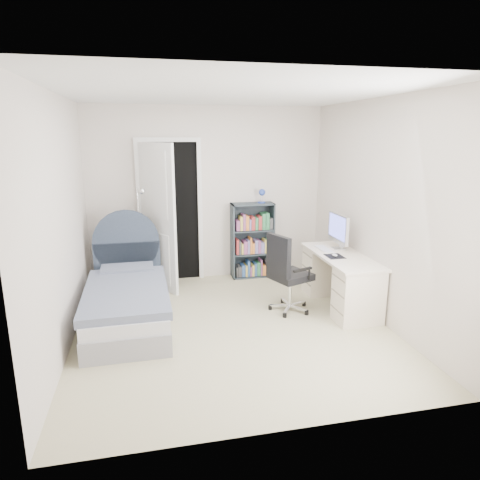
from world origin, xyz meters
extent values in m
cube|color=tan|center=(0.00, 0.00, -0.03)|extent=(3.40, 3.60, 0.05)
cube|color=white|center=(0.00, 0.00, 2.52)|extent=(3.40, 3.60, 0.05)
cube|color=beige|center=(0.00, 1.82, 1.25)|extent=(3.40, 0.05, 2.50)
cube|color=beige|center=(0.00, -1.82, 1.25)|extent=(3.40, 0.05, 2.50)
cube|color=beige|center=(-1.72, 0.00, 1.25)|extent=(0.05, 3.60, 2.50)
cube|color=beige|center=(1.72, 0.00, 1.25)|extent=(0.05, 3.60, 2.50)
cube|color=black|center=(-0.55, 1.80, 1.00)|extent=(0.80, 0.01, 2.00)
cube|color=white|center=(-0.98, 1.77, 1.00)|extent=(0.06, 0.06, 2.00)
cube|color=white|center=(-0.12, 1.77, 1.00)|extent=(0.06, 0.06, 2.00)
cube|color=white|center=(-0.55, 1.77, 2.03)|extent=(0.92, 0.06, 0.06)
cube|color=white|center=(-0.74, 1.43, 1.00)|extent=(0.45, 0.70, 2.00)
cube|color=gray|center=(-1.14, 0.33, 0.12)|extent=(0.89, 1.83, 0.24)
cube|color=silver|center=(-1.14, 0.33, 0.30)|extent=(0.88, 1.79, 0.14)
cube|color=slate|center=(-1.14, 0.24, 0.41)|extent=(0.92, 1.56, 0.09)
cube|color=slate|center=(-1.16, 0.98, 0.43)|extent=(0.65, 0.37, 0.11)
cube|color=#313C4C|center=(-1.16, 1.27, 0.36)|extent=(0.86, 0.07, 0.72)
cylinder|color=#313C4C|center=(-1.16, 1.27, 0.72)|extent=(0.86, 0.07, 0.86)
cylinder|color=tan|center=(-1.31, 1.46, 0.23)|extent=(0.03, 0.03, 0.46)
cylinder|color=tan|center=(-1.31, 1.77, 0.23)|extent=(0.03, 0.03, 0.46)
cylinder|color=tan|center=(-1.00, 1.46, 0.23)|extent=(0.03, 0.03, 0.46)
cylinder|color=tan|center=(-1.00, 1.77, 0.23)|extent=(0.03, 0.03, 0.46)
cube|color=tan|center=(-1.16, 1.62, 0.45)|extent=(0.37, 0.37, 0.03)
cube|color=tan|center=(-1.16, 1.62, 0.16)|extent=(0.33, 0.33, 0.02)
cube|color=#B24C33|center=(-1.20, 1.62, 0.48)|extent=(0.15, 0.20, 0.03)
cube|color=#3F598C|center=(-1.20, 1.62, 0.51)|extent=(0.14, 0.19, 0.03)
cube|color=#D8CC7F|center=(-1.20, 1.62, 0.54)|extent=(0.13, 0.18, 0.03)
cylinder|color=silver|center=(-0.98, 1.30, 0.01)|extent=(0.20, 0.20, 0.02)
cylinder|color=silver|center=(-0.98, 1.30, 0.72)|extent=(0.02, 0.02, 1.41)
sphere|color=silver|center=(-0.92, 1.26, 1.39)|extent=(0.08, 0.08, 0.08)
cube|color=#323D44|center=(0.34, 1.67, 0.56)|extent=(0.02, 0.27, 1.12)
cube|color=#323D44|center=(0.94, 1.67, 0.56)|extent=(0.02, 0.27, 1.12)
cube|color=#323D44|center=(0.64, 1.67, 1.11)|extent=(0.63, 0.27, 0.02)
cube|color=#323D44|center=(0.64, 1.67, 0.01)|extent=(0.63, 0.27, 0.02)
cube|color=#323D44|center=(0.64, 1.80, 0.56)|extent=(0.63, 0.01, 1.12)
cube|color=#323D44|center=(0.64, 1.67, 0.36)|extent=(0.59, 0.25, 0.02)
cube|color=#323D44|center=(0.64, 1.67, 0.72)|extent=(0.59, 0.25, 0.02)
cylinder|color=#243E9F|center=(0.78, 1.67, 1.13)|extent=(0.11, 0.11, 0.02)
cylinder|color=silver|center=(0.78, 1.67, 1.20)|extent=(0.01, 0.01, 0.14)
sphere|color=#243E9F|center=(0.78, 1.64, 1.28)|extent=(0.10, 0.10, 0.10)
cube|color=#3F3F3F|center=(0.39, 1.65, 0.10)|extent=(0.02, 0.19, 0.14)
cube|color=#3F3F3F|center=(0.43, 1.65, 0.11)|extent=(0.05, 0.19, 0.16)
cube|color=#335999|center=(0.49, 1.65, 0.11)|extent=(0.05, 0.19, 0.17)
cube|color=#D8BF4C|center=(0.53, 1.65, 0.11)|extent=(0.03, 0.19, 0.17)
cube|color=#335999|center=(0.57, 1.65, 0.14)|extent=(0.03, 0.19, 0.23)
cube|color=#994C7F|center=(0.60, 1.65, 0.10)|extent=(0.02, 0.19, 0.14)
cube|color=#D8BF4C|center=(0.64, 1.65, 0.11)|extent=(0.03, 0.19, 0.17)
cube|color=#335999|center=(0.67, 1.65, 0.12)|extent=(0.03, 0.19, 0.19)
cube|color=#337F4C|center=(0.72, 1.65, 0.13)|extent=(0.05, 0.19, 0.20)
cube|color=#994C7F|center=(0.76, 1.65, 0.15)|extent=(0.02, 0.19, 0.24)
cube|color=orange|center=(0.81, 1.65, 0.10)|extent=(0.05, 0.19, 0.15)
cube|color=#3F3F3F|center=(0.85, 1.65, 0.14)|extent=(0.02, 0.19, 0.22)
cube|color=#D8BF4C|center=(0.89, 1.65, 0.12)|extent=(0.05, 0.19, 0.19)
cube|color=#B23333|center=(0.40, 1.65, 0.49)|extent=(0.03, 0.19, 0.22)
cube|color=#3F3F3F|center=(0.43, 1.65, 0.48)|extent=(0.03, 0.19, 0.20)
cube|color=#D8BF4C|center=(0.47, 1.65, 0.45)|extent=(0.03, 0.19, 0.15)
cube|color=#994C7F|center=(0.52, 1.65, 0.47)|extent=(0.05, 0.19, 0.19)
cube|color=#7F72B2|center=(0.56, 1.65, 0.48)|extent=(0.03, 0.19, 0.20)
cube|color=orange|center=(0.60, 1.65, 0.50)|extent=(0.03, 0.19, 0.24)
cube|color=orange|center=(0.64, 1.65, 0.46)|extent=(0.04, 0.19, 0.16)
cube|color=#7F72B2|center=(0.68, 1.65, 0.48)|extent=(0.04, 0.19, 0.20)
cube|color=#994C7F|center=(0.73, 1.65, 0.47)|extent=(0.04, 0.19, 0.19)
cube|color=#7F72B2|center=(0.78, 1.65, 0.46)|extent=(0.05, 0.19, 0.16)
cube|color=#D8BF4C|center=(0.82, 1.65, 0.48)|extent=(0.03, 0.19, 0.20)
cube|color=#337F4C|center=(0.87, 1.65, 0.47)|extent=(0.05, 0.19, 0.19)
cube|color=#7F72B2|center=(0.92, 1.65, 0.45)|extent=(0.05, 0.19, 0.15)
cube|color=#994C7F|center=(0.40, 1.65, 0.81)|extent=(0.05, 0.19, 0.15)
cube|color=#D8BF4C|center=(0.45, 1.65, 0.84)|extent=(0.04, 0.19, 0.20)
cube|color=#994C7F|center=(0.50, 1.65, 0.85)|extent=(0.04, 0.19, 0.23)
cube|color=orange|center=(0.54, 1.65, 0.84)|extent=(0.05, 0.19, 0.21)
cube|color=#7F72B2|center=(0.58, 1.65, 0.82)|extent=(0.03, 0.19, 0.16)
cube|color=#B23333|center=(0.63, 1.65, 0.83)|extent=(0.05, 0.19, 0.19)
cube|color=#337F4C|center=(0.68, 1.65, 0.83)|extent=(0.04, 0.19, 0.18)
cube|color=#B23333|center=(0.73, 1.65, 0.84)|extent=(0.05, 0.19, 0.20)
cube|color=#337F4C|center=(0.79, 1.65, 0.85)|extent=(0.05, 0.19, 0.24)
cube|color=#337F4C|center=(0.85, 1.65, 0.86)|extent=(0.05, 0.19, 0.24)
cube|color=#3F3F3F|center=(0.90, 1.65, 0.82)|extent=(0.05, 0.19, 0.16)
cube|color=#F5E5CD|center=(1.43, 0.30, 0.65)|extent=(0.55, 1.37, 0.03)
cube|color=#F5E5CD|center=(1.43, -0.18, 0.32)|extent=(0.50, 0.36, 0.64)
cube|color=#F5E5CD|center=(1.43, 0.78, 0.32)|extent=(0.50, 0.36, 0.64)
cube|color=silver|center=(1.52, 0.57, 0.67)|extent=(0.15, 0.15, 0.01)
cube|color=silver|center=(1.55, 0.57, 0.77)|extent=(0.03, 0.05, 0.20)
cube|color=silver|center=(1.50, 0.57, 0.94)|extent=(0.04, 0.51, 0.36)
cube|color=#5861D6|center=(1.48, 0.57, 0.96)|extent=(0.00, 0.46, 0.29)
cube|color=white|center=(1.32, 0.57, 0.67)|extent=(0.12, 0.36, 0.02)
cube|color=black|center=(1.32, 0.25, 0.67)|extent=(0.20, 0.24, 0.00)
ellipsoid|color=white|center=(1.32, 0.25, 0.68)|extent=(0.05, 0.09, 0.03)
cube|color=silver|center=(0.89, 0.35, 0.05)|extent=(0.24, 0.12, 0.02)
cylinder|color=black|center=(1.00, 0.39, 0.03)|extent=(0.06, 0.06, 0.05)
cube|color=silver|center=(0.77, 0.42, 0.05)|extent=(0.05, 0.25, 0.02)
cylinder|color=black|center=(0.77, 0.54, 0.03)|extent=(0.06, 0.06, 0.05)
cube|color=silver|center=(0.67, 0.33, 0.05)|extent=(0.25, 0.10, 0.02)
cylinder|color=black|center=(0.55, 0.36, 0.03)|extent=(0.06, 0.06, 0.05)
cube|color=silver|center=(0.72, 0.20, 0.05)|extent=(0.16, 0.23, 0.02)
cylinder|color=black|center=(0.65, 0.10, 0.03)|extent=(0.06, 0.06, 0.05)
cube|color=silver|center=(0.86, 0.21, 0.05)|extent=(0.18, 0.21, 0.02)
cylinder|color=black|center=(0.93, 0.12, 0.03)|extent=(0.06, 0.06, 0.05)
cylinder|color=silver|center=(0.78, 0.30, 0.24)|extent=(0.06, 0.06, 0.37)
cube|color=black|center=(0.78, 0.30, 0.44)|extent=(0.55, 0.55, 0.08)
cube|color=black|center=(0.60, 0.23, 0.72)|extent=(0.20, 0.38, 0.48)
cube|color=black|center=(0.85, 0.08, 0.58)|extent=(0.26, 0.13, 0.03)
cube|color=black|center=(0.68, 0.51, 0.58)|extent=(0.26, 0.13, 0.03)
camera|label=1|loc=(-0.86, -4.36, 2.10)|focal=32.00mm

